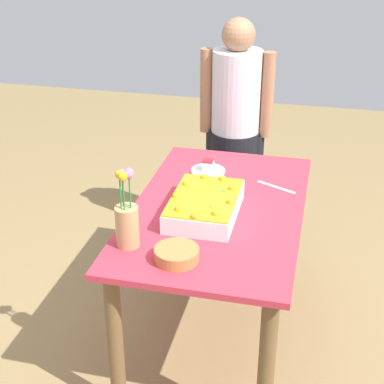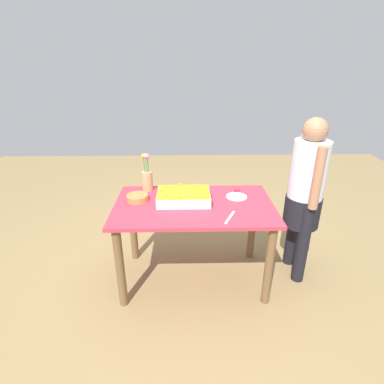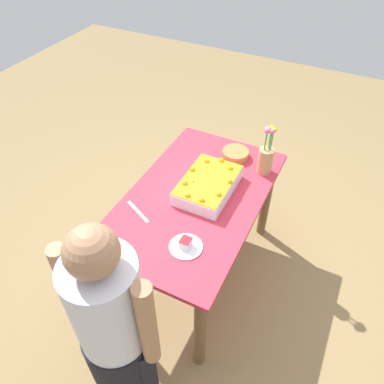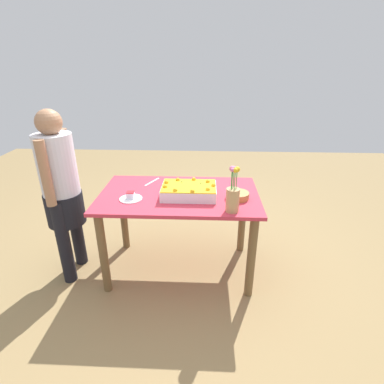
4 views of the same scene
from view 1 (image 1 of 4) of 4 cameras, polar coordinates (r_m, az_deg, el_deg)
name	(u,v)px [view 1 (image 1 of 4)]	position (r m, az deg, el deg)	size (l,w,h in m)	color
ground_plane	(215,334)	(3.26, 2.27, -13.56)	(8.00, 8.00, 0.00)	olive
dining_table	(218,231)	(2.89, 2.50, -3.82)	(1.35, 0.80, 0.78)	#C63245
sheet_cake	(205,205)	(2.73, 1.24, -1.28)	(0.45, 0.30, 0.12)	white
serving_plate_with_slice	(208,168)	(3.17, 1.56, 2.30)	(0.19, 0.19, 0.07)	white
cake_knife	(276,187)	(3.03, 8.15, 0.47)	(0.22, 0.02, 0.00)	silver
flower_vase	(127,220)	(2.47, -6.32, -2.71)	(0.10, 0.10, 0.36)	tan
fruit_bowl	(177,254)	(2.41, -1.49, -6.07)	(0.19, 0.19, 0.05)	#BA793F
person_standing	(236,122)	(3.68, 4.24, 6.78)	(0.31, 0.45, 1.49)	black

